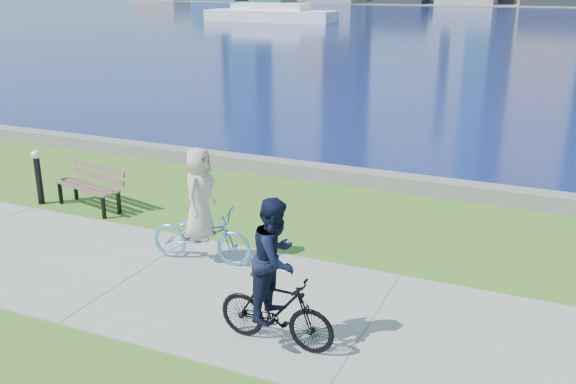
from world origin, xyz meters
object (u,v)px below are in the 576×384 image
object	(u,v)px
bollard_lamp	(38,173)
cyclist_man	(276,285)
cyclist_woman	(201,220)
park_bench	(91,183)

from	to	relation	value
bollard_lamp	cyclist_man	distance (m)	7.69
bollard_lamp	cyclist_woman	xyz separation A→B (m)	(4.76, -1.16, 0.08)
bollard_lamp	cyclist_man	world-z (taller)	cyclist_man
bollard_lamp	cyclist_woman	distance (m)	4.90
bollard_lamp	cyclist_woman	size ratio (longest dim) A/B	0.60
cyclist_woman	cyclist_man	bearing A→B (deg)	-136.73
park_bench	bollard_lamp	bearing A→B (deg)	-153.53
park_bench	cyclist_man	size ratio (longest dim) A/B	0.87
park_bench	cyclist_woman	world-z (taller)	cyclist_woman
bollard_lamp	cyclist_woman	world-z (taller)	cyclist_woman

